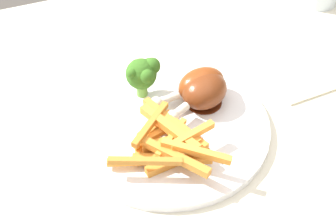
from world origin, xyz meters
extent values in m
cube|color=silver|center=(0.00, 0.00, 0.72)|extent=(1.29, 0.89, 0.03)
cylinder|color=#ACA695|center=(-0.59, -0.38, 0.35)|extent=(0.06, 0.06, 0.71)
cylinder|color=white|center=(0.04, -0.02, 0.74)|extent=(0.29, 0.29, 0.01)
cylinder|color=#75B44A|center=(0.05, -0.09, 0.76)|extent=(0.02, 0.02, 0.02)
sphere|color=#36691F|center=(0.05, -0.09, 0.79)|extent=(0.05, 0.05, 0.05)
sphere|color=#36691F|center=(0.07, -0.09, 0.80)|extent=(0.02, 0.02, 0.02)
sphere|color=#36691F|center=(0.03, -0.10, 0.79)|extent=(0.02, 0.02, 0.02)
sphere|color=#36691F|center=(0.03, -0.09, 0.80)|extent=(0.03, 0.03, 0.03)
sphere|color=#36691F|center=(0.04, -0.09, 0.79)|extent=(0.01, 0.01, 0.01)
sphere|color=#36691F|center=(0.04, -0.11, 0.79)|extent=(0.01, 0.01, 0.01)
sphere|color=#36691F|center=(0.05, -0.07, 0.80)|extent=(0.02, 0.02, 0.02)
cube|color=orange|center=(0.06, 0.03, 0.75)|extent=(0.08, 0.03, 0.01)
cube|color=orange|center=(0.05, 0.02, 0.78)|extent=(0.05, 0.10, 0.01)
cube|color=#F79837|center=(0.05, 0.03, 0.77)|extent=(0.06, 0.05, 0.01)
cube|color=#F99B38|center=(0.03, 0.04, 0.78)|extent=(0.07, 0.03, 0.01)
cube|color=orange|center=(0.07, 0.00, 0.78)|extent=(0.07, 0.06, 0.01)
cube|color=orange|center=(0.07, 0.02, 0.75)|extent=(0.08, 0.03, 0.01)
cube|color=#C57A2C|center=(0.10, 0.05, 0.77)|extent=(0.09, 0.04, 0.01)
cube|color=orange|center=(0.04, 0.00, 0.77)|extent=(0.04, 0.11, 0.01)
cube|color=orange|center=(0.06, -0.02, 0.75)|extent=(0.06, 0.04, 0.01)
cube|color=orange|center=(0.03, 0.02, 0.77)|extent=(0.03, 0.08, 0.01)
cube|color=#C77B2C|center=(0.06, 0.03, 0.76)|extent=(0.06, 0.02, 0.01)
cube|color=orange|center=(0.06, 0.05, 0.75)|extent=(0.08, 0.02, 0.01)
cube|color=orange|center=(0.03, 0.02, 0.76)|extent=(0.04, 0.09, 0.01)
cube|color=#F99B38|center=(0.04, 0.07, 0.78)|extent=(0.07, 0.07, 0.01)
cube|color=orange|center=(0.07, 0.01, 0.76)|extent=(0.06, 0.02, 0.01)
cube|color=orange|center=(0.06, 0.06, 0.77)|extent=(0.07, 0.09, 0.01)
cube|color=orange|center=(0.06, 0.05, 0.76)|extent=(0.10, 0.05, 0.01)
cube|color=#F99A38|center=(0.10, 0.04, 0.76)|extent=(0.09, 0.04, 0.01)
cylinder|color=#4E1D0C|center=(-0.03, -0.04, 0.75)|extent=(0.05, 0.05, 0.00)
ellipsoid|color=maroon|center=(-0.03, -0.04, 0.77)|extent=(0.09, 0.09, 0.05)
cylinder|color=beige|center=(0.02, -0.02, 0.77)|extent=(0.03, 0.02, 0.01)
sphere|color=silver|center=(0.04, -0.01, 0.77)|extent=(0.02, 0.02, 0.02)
cylinder|color=#60230D|center=(-0.03, -0.05, 0.75)|extent=(0.05, 0.05, 0.00)
ellipsoid|color=brown|center=(-0.03, -0.05, 0.77)|extent=(0.08, 0.06, 0.05)
cylinder|color=beige|center=(0.03, -0.05, 0.77)|extent=(0.04, 0.02, 0.01)
sphere|color=silver|center=(0.05, -0.04, 0.77)|extent=(0.02, 0.02, 0.02)
cube|color=beige|center=(-0.22, -0.08, 0.74)|extent=(0.15, 0.18, 0.00)
camera|label=1|loc=(0.22, 0.41, 1.22)|focal=49.85mm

